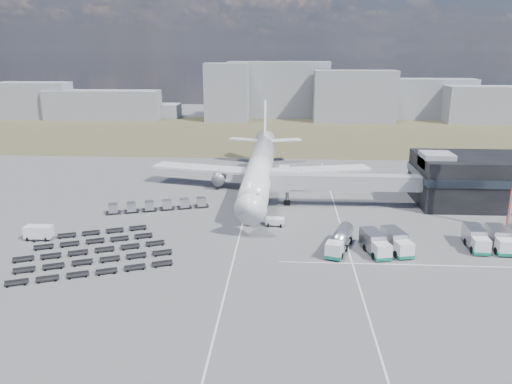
{
  "coord_description": "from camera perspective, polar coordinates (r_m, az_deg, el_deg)",
  "views": [
    {
      "loc": [
        5.64,
        -77.74,
        31.13
      ],
      "look_at": [
        0.05,
        15.98,
        4.0
      ],
      "focal_mm": 35.0,
      "sensor_mm": 36.0,
      "label": 1
    }
  ],
  "objects": [
    {
      "name": "uld_row",
      "position": [
        100.99,
        -11.12,
        -1.5
      ],
      "size": [
        19.68,
        7.72,
        1.83
      ],
      "rotation": [
        0.0,
        0.0,
        0.31
      ],
      "color": "black",
      "rests_on": "ground"
    },
    {
      "name": "grass_strip",
      "position": [
        190.39,
        1.68,
        6.7
      ],
      "size": [
        420.0,
        90.0,
        0.01
      ],
      "primitive_type": "cube",
      "color": "brown",
      "rests_on": "ground"
    },
    {
      "name": "service_trucks_near",
      "position": [
        81.65,
        14.63,
        -5.62
      ],
      "size": [
        7.78,
        8.68,
        2.99
      ],
      "rotation": [
        0.0,
        0.0,
        0.24
      ],
      "color": "white",
      "rests_on": "ground"
    },
    {
      "name": "pushback_tug",
      "position": [
        90.91,
        2.19,
        -3.43
      ],
      "size": [
        3.41,
        2.1,
        1.48
      ],
      "primitive_type": "cube",
      "rotation": [
        0.0,
        0.0,
        -0.08
      ],
      "color": "white",
      "rests_on": "ground"
    },
    {
      "name": "terminal",
      "position": [
        113.09,
        25.19,
        1.33
      ],
      "size": [
        30.4,
        16.4,
        11.0
      ],
      "color": "black",
      "rests_on": "ground"
    },
    {
      "name": "airliner",
      "position": [
        113.25,
        0.47,
        2.93
      ],
      "size": [
        51.59,
        64.53,
        17.62
      ],
      "color": "white",
      "rests_on": "ground"
    },
    {
      "name": "lane_markings",
      "position": [
        86.63,
        5.94,
        -5.03
      ],
      "size": [
        47.12,
        110.0,
        0.01
      ],
      "color": "silver",
      "rests_on": "ground"
    },
    {
      "name": "jet_bridge",
      "position": [
        102.09,
        9.07,
        1.11
      ],
      "size": [
        30.3,
        3.8,
        7.05
      ],
      "color": "#939399",
      "rests_on": "ground"
    },
    {
      "name": "ground",
      "position": [
        83.94,
        -0.69,
        -5.65
      ],
      "size": [
        420.0,
        420.0,
        0.0
      ],
      "primitive_type": "plane",
      "color": "#565659",
      "rests_on": "ground"
    },
    {
      "name": "service_trucks_far",
      "position": [
        89.95,
        27.17,
        -4.89
      ],
      "size": [
        13.89,
        8.15,
        3.01
      ],
      "rotation": [
        0.0,
        0.0,
        -0.05
      ],
      "color": "white",
      "rests_on": "ground"
    },
    {
      "name": "utility_van",
      "position": [
        91.99,
        -23.58,
        -4.28
      ],
      "size": [
        4.53,
        2.11,
        2.39
      ],
      "primitive_type": "cube",
      "rotation": [
        0.0,
        0.0,
        0.02
      ],
      "color": "white",
      "rests_on": "ground"
    },
    {
      "name": "fuel_tanker",
      "position": [
        81.05,
        9.54,
        -5.46
      ],
      "size": [
        5.54,
        10.37,
        3.26
      ],
      "rotation": [
        0.0,
        0.0,
        -0.31
      ],
      "color": "white",
      "rests_on": "ground"
    },
    {
      "name": "catering_truck",
      "position": [
        122.22,
        3.14,
        2.05
      ],
      "size": [
        3.25,
        6.52,
        2.88
      ],
      "rotation": [
        0.0,
        0.0,
        -0.11
      ],
      "color": "white",
      "rests_on": "ground"
    },
    {
      "name": "skyline",
      "position": [
        228.76,
        4.07,
        10.59
      ],
      "size": [
        292.98,
        25.3,
        25.32
      ],
      "color": "gray",
      "rests_on": "ground"
    },
    {
      "name": "baggage_dollies",
      "position": [
        83.14,
        -18.27,
        -6.47
      ],
      "size": [
        27.03,
        24.98,
        0.72
      ],
      "rotation": [
        0.0,
        0.0,
        0.38
      ],
      "color": "black",
      "rests_on": "ground"
    }
  ]
}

